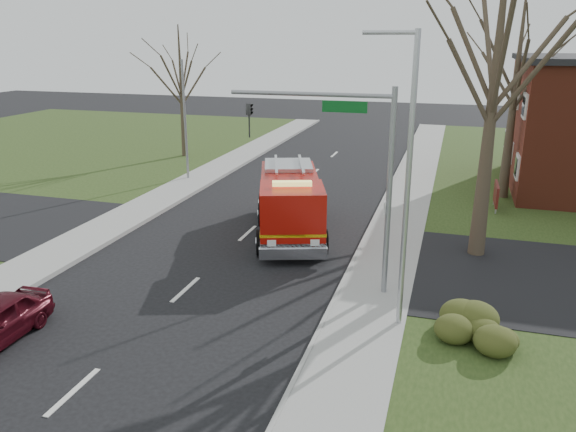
# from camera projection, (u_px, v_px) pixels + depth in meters

# --- Properties ---
(ground) EXTENTS (120.00, 120.00, 0.00)m
(ground) POSITION_uv_depth(u_px,v_px,m) (186.00, 290.00, 19.04)
(ground) COLOR black
(ground) RESTS_ON ground
(sidewalk_right) EXTENTS (2.40, 80.00, 0.15)m
(sidewalk_right) POSITION_uv_depth(u_px,v_px,m) (367.00, 312.00, 17.33)
(sidewalk_right) COLOR gray
(sidewalk_right) RESTS_ON ground
(sidewalk_left) EXTENTS (2.40, 80.00, 0.15)m
(sidewalk_left) POSITION_uv_depth(u_px,v_px,m) (33.00, 267.00, 20.71)
(sidewalk_left) COLOR gray
(sidewalk_left) RESTS_ON ground
(health_center_sign) EXTENTS (0.12, 2.00, 1.40)m
(health_center_sign) POSITION_uv_depth(u_px,v_px,m) (496.00, 194.00, 27.32)
(health_center_sign) COLOR #541713
(health_center_sign) RESTS_ON ground
(hedge_corner) EXTENTS (2.80, 2.00, 0.90)m
(hedge_corner) POSITION_uv_depth(u_px,v_px,m) (463.00, 326.00, 15.50)
(hedge_corner) COLOR #2B3613
(hedge_corner) RESTS_ON lawn_right
(bare_tree_near) EXTENTS (6.00, 6.00, 12.00)m
(bare_tree_near) POSITION_uv_depth(u_px,v_px,m) (497.00, 60.00, 19.67)
(bare_tree_near) COLOR #392C21
(bare_tree_near) RESTS_ON ground
(bare_tree_far) EXTENTS (5.25, 5.25, 10.50)m
(bare_tree_far) POSITION_uv_depth(u_px,v_px,m) (517.00, 73.00, 27.76)
(bare_tree_far) COLOR #392C21
(bare_tree_far) RESTS_ON ground
(bare_tree_left) EXTENTS (4.50, 4.50, 9.00)m
(bare_tree_left) POSITION_uv_depth(u_px,v_px,m) (181.00, 77.00, 38.33)
(bare_tree_left) COLOR #392C21
(bare_tree_left) RESTS_ON ground
(traffic_signal_mast) EXTENTS (5.29, 0.18, 6.80)m
(traffic_signal_mast) POSITION_uv_depth(u_px,v_px,m) (350.00, 154.00, 17.56)
(traffic_signal_mast) COLOR gray
(traffic_signal_mast) RESTS_ON ground
(streetlight_pole) EXTENTS (1.48, 0.16, 8.40)m
(streetlight_pole) POSITION_uv_depth(u_px,v_px,m) (406.00, 177.00, 15.25)
(streetlight_pole) COLOR #B7BABF
(streetlight_pole) RESTS_ON ground
(utility_pole_far) EXTENTS (0.14, 0.14, 7.00)m
(utility_pole_far) POSITION_uv_depth(u_px,v_px,m) (185.00, 121.00, 32.61)
(utility_pole_far) COLOR gray
(utility_pole_far) RESTS_ON ground
(fire_engine) EXTENTS (4.71, 7.75, 2.96)m
(fire_engine) POSITION_uv_depth(u_px,v_px,m) (290.00, 205.00, 23.99)
(fire_engine) COLOR #A00E07
(fire_engine) RESTS_ON ground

